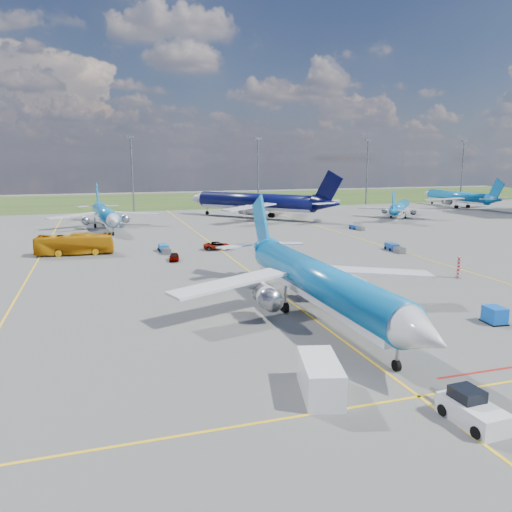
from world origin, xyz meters
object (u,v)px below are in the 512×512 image
object	(u,v)px
bg_jet_n	(256,218)
baggage_tug_c	(164,249)
uld_container	(495,315)
main_airliner	(318,317)
apron_bus	(74,244)
bg_jet_ne	(399,217)
pushback_tug	(472,410)
service_car_a	(174,257)
service_car_c	(279,254)
baggage_tug_w	(394,248)
bg_jet_nnw	(106,228)
baggage_tug_e	(356,228)
service_van	(320,377)
bg_jet_ene	(457,207)
warning_post	(459,267)
service_car_b	(218,246)

from	to	relation	value
bg_jet_n	baggage_tug_c	xyz separation A→B (m)	(-30.31, -43.52, 0.56)
uld_container	baggage_tug_c	distance (m)	54.80
main_airliner	apron_bus	distance (m)	50.13
bg_jet_ne	apron_bus	xyz separation A→B (m)	(-83.56, -31.09, 1.78)
bg_jet_n	pushback_tug	bearing A→B (deg)	37.43
pushback_tug	baggage_tug_c	bearing A→B (deg)	96.87
bg_jet_ne	service_car_a	size ratio (longest dim) A/B	8.45
bg_jet_n	service_car_c	world-z (taller)	bg_jet_n
baggage_tug_w	bg_jet_nnw	bearing A→B (deg)	141.27
main_airliner	pushback_tug	size ratio (longest dim) A/B	7.00
bg_jet_ne	pushback_tug	xyz separation A→B (m)	(-58.09, -96.35, 0.81)
baggage_tug_e	baggage_tug_w	bearing A→B (deg)	-115.83
main_airliner	bg_jet_ne	bearing A→B (deg)	50.94
service_van	apron_bus	bearing A→B (deg)	121.56
service_car_a	apron_bus	bearing A→B (deg)	156.38
bg_jet_ene	service_car_a	world-z (taller)	bg_jet_ene
service_car_a	baggage_tug_c	size ratio (longest dim) A/B	0.68
bg_jet_n	baggage_tug_c	size ratio (longest dim) A/B	9.16
service_car_c	warning_post	bearing A→B (deg)	-12.09
bg_jet_n	baggage_tug_e	distance (m)	32.40
service_van	bg_jet_ne	bearing A→B (deg)	68.50
apron_bus	bg_jet_nnw	bearing A→B (deg)	-6.91
bg_jet_ne	service_car_c	size ratio (longest dim) A/B	7.01
service_car_a	baggage_tug_w	xyz separation A→B (m)	(38.17, -3.24, -0.06)
bg_jet_ne	uld_container	world-z (taller)	bg_jet_ne
bg_jet_ne	apron_bus	world-z (taller)	bg_jet_ne
bg_jet_ne	bg_jet_ene	size ratio (longest dim) A/B	0.81
bg_jet_ne	uld_container	bearing A→B (deg)	102.87
service_car_a	baggage_tug_c	distance (m)	7.92
bg_jet_ne	warning_post	bearing A→B (deg)	103.33
warning_post	main_airliner	world-z (taller)	main_airliner
main_airliner	baggage_tug_c	bearing A→B (deg)	103.24
baggage_tug_c	baggage_tug_w	bearing A→B (deg)	-18.01
service_car_b	service_car_c	xyz separation A→B (m)	(7.78, -10.67, -0.07)
uld_container	baggage_tug_e	world-z (taller)	uld_container
apron_bus	baggage_tug_w	xyz separation A→B (m)	(53.43, -13.35, -1.23)
uld_container	bg_jet_ene	bearing A→B (deg)	58.07
warning_post	service_car_a	world-z (taller)	warning_post
bg_jet_ene	pushback_tug	world-z (taller)	bg_jet_ene
bg_jet_ne	main_airliner	size ratio (longest dim) A/B	0.74
baggage_tug_w	bg_jet_ne	bearing A→B (deg)	60.72
warning_post	main_airliner	distance (m)	27.28
service_car_c	service_car_b	bearing A→B (deg)	161.38
bg_jet_ne	pushback_tug	size ratio (longest dim) A/B	5.15
service_car_a	baggage_tug_e	bearing A→B (deg)	36.80
service_car_b	bg_jet_ne	bearing A→B (deg)	-57.18
service_car_a	bg_jet_ene	bearing A→B (deg)	40.27
main_airliner	apron_bus	world-z (taller)	main_airliner
bg_jet_ene	apron_bus	size ratio (longest dim) A/B	2.98
service_van	service_car_c	bearing A→B (deg)	87.70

